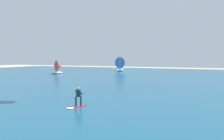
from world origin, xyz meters
TOP-DOWN VIEW (x-y plane):
  - ocean at (0.00, 51.90)m, footprint 160.00×90.00m
  - kitesurfer at (-3.19, 20.25)m, footprint 0.95×2.02m
  - sailboat_anchored_offshore at (-22.36, 71.66)m, footprint 3.59×4.23m
  - sailboat_outermost at (-31.56, 52.74)m, footprint 3.07×3.44m

SIDE VIEW (x-z plane):
  - ocean at x=0.00m, z-range 0.00..0.10m
  - kitesurfer at x=-3.19m, z-range -0.13..1.54m
  - sailboat_outermost at x=-31.56m, z-range -0.06..3.79m
  - sailboat_anchored_offshore at x=-22.36m, z-range -0.11..4.83m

